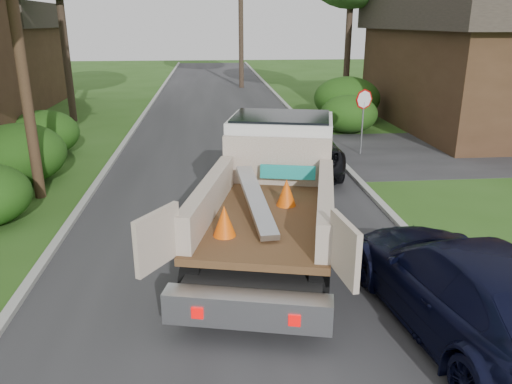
{
  "coord_description": "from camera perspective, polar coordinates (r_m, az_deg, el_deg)",
  "views": [
    {
      "loc": [
        -0.54,
        -9.19,
        4.81
      ],
      "look_at": [
        0.44,
        1.36,
        1.2
      ],
      "focal_mm": 35.0,
      "sensor_mm": 36.0,
      "label": 1
    }
  ],
  "objects": [
    {
      "name": "ground",
      "position": [
        10.39,
        -1.76,
        -8.77
      ],
      "size": [
        120.0,
        120.0,
        0.0
      ],
      "primitive_type": "plane",
      "color": "#294F16",
      "rests_on": "ground"
    },
    {
      "name": "black_pickup",
      "position": [
        17.17,
        4.69,
        5.27
      ],
      "size": [
        3.18,
        6.01,
        1.61
      ],
      "primitive_type": "imported",
      "rotation": [
        0.0,
        0.0,
        -0.09
      ],
      "color": "black",
      "rests_on": "ground"
    },
    {
      "name": "curb_left",
      "position": [
        20.09,
        -15.44,
        4.46
      ],
      "size": [
        0.2,
        90.0,
        0.12
      ],
      "primitive_type": "cube",
      "color": "#9E9E99",
      "rests_on": "ground"
    },
    {
      "name": "flatbed_truck",
      "position": [
        11.49,
        2.25,
        1.72
      ],
      "size": [
        4.39,
        7.43,
        2.64
      ],
      "rotation": [
        0.0,
        0.0,
        -0.23
      ],
      "color": "black",
      "rests_on": "ground"
    },
    {
      "name": "house_right",
      "position": [
        26.91,
        25.64,
        13.53
      ],
      "size": [
        9.72,
        12.96,
        6.2
      ],
      "rotation": [
        0.0,
        0.0,
        1.57
      ],
      "color": "#3C2718",
      "rests_on": "ground"
    },
    {
      "name": "hedge_left_b",
      "position": [
        17.23,
        -25.48,
        3.97
      ],
      "size": [
        2.86,
        2.86,
        1.87
      ],
      "primitive_type": "ellipsoid",
      "color": "#1A430F",
      "rests_on": "ground"
    },
    {
      "name": "hedge_right_a",
      "position": [
        23.42,
        10.57,
        8.77
      ],
      "size": [
        2.6,
        2.6,
        1.7
      ],
      "primitive_type": "ellipsoid",
      "color": "#1A430F",
      "rests_on": "ground"
    },
    {
      "name": "navy_suv",
      "position": [
        8.78,
        23.02,
        -10.02
      ],
      "size": [
        2.84,
        5.72,
        1.6
      ],
      "primitive_type": "imported",
      "rotation": [
        0.0,
        0.0,
        3.25
      ],
      "color": "black",
      "rests_on": "ground"
    },
    {
      "name": "stop_sign",
      "position": [
        19.32,
        12.18,
        9.37
      ],
      "size": [
        0.71,
        0.32,
        2.48
      ],
      "color": "slate",
      "rests_on": "ground"
    },
    {
      "name": "utility_pole",
      "position": [
        15.01,
        -25.97,
        18.43
      ],
      "size": [
        2.42,
        1.25,
        10.0
      ],
      "color": "#382619",
      "rests_on": "ground"
    },
    {
      "name": "hedge_left_c",
      "position": [
        20.57,
        -23.09,
        6.22
      ],
      "size": [
        2.6,
        2.6,
        1.7
      ],
      "primitive_type": "ellipsoid",
      "color": "#1A430F",
      "rests_on": "ground"
    },
    {
      "name": "road",
      "position": [
        19.79,
        -3.63,
        4.73
      ],
      "size": [
        8.0,
        90.0,
        0.02
      ],
      "primitive_type": "cube",
      "color": "#28282B",
      "rests_on": "ground"
    },
    {
      "name": "hedge_right_b",
      "position": [
        26.42,
        10.34,
        10.46
      ],
      "size": [
        3.38,
        3.38,
        2.21
      ],
      "primitive_type": "ellipsoid",
      "color": "#1A430F",
      "rests_on": "ground"
    },
    {
      "name": "curb_right",
      "position": [
        20.31,
        8.05,
        5.11
      ],
      "size": [
        0.2,
        90.0,
        0.12
      ],
      "primitive_type": "cube",
      "color": "#9E9E99",
      "rests_on": "ground"
    }
  ]
}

